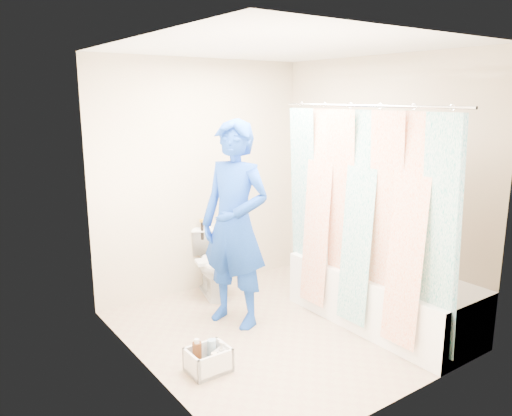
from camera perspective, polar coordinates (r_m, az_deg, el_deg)
floor at (r=4.55m, az=2.54°, el=-13.74°), size 2.60×2.60×0.00m
ceiling at (r=4.10m, az=2.88°, el=17.91°), size 2.40×2.60×0.02m
wall_back at (r=5.23m, az=-6.15°, el=3.51°), size 2.40×0.02×2.40m
wall_front at (r=3.27m, az=16.94°, el=-2.47°), size 2.40×0.02×2.40m
wall_left at (r=3.56m, az=-12.65°, el=-1.01°), size 0.02×2.60×2.40m
wall_right at (r=4.98m, az=13.63°, el=2.78°), size 0.02×2.60×2.40m
bathtub at (r=4.71m, az=14.14°, el=-9.63°), size 0.70×1.75×0.50m
curtain_rod at (r=4.13m, az=12.37°, el=11.35°), size 0.02×1.90×0.02m
shower_curtain at (r=4.24m, az=11.78°, el=-1.29°), size 0.06×1.75×1.80m
toilet at (r=5.22m, az=-4.85°, el=-6.28°), size 0.54×0.74×0.67m
tank_lid at (r=5.10m, az=-4.55°, el=-6.03°), size 0.45×0.29×0.03m
tank_internals at (r=5.28m, az=-5.82°, el=-2.37°), size 0.16×0.07×0.22m
plumber at (r=4.40m, az=-2.43°, el=-1.92°), size 0.66×0.79×1.84m
cleaning_caddy at (r=3.93m, az=-5.33°, el=-16.93°), size 0.31×0.25×0.24m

